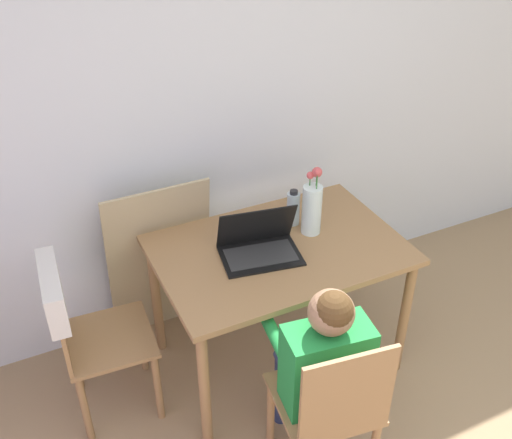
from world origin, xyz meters
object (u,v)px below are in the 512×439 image
at_px(chair_spare, 77,320).
at_px(water_bottle, 293,208).
at_px(person_seated, 322,356).
at_px(flower_vase, 312,206).
at_px(laptop, 259,243).
at_px(chair_occupied, 330,408).

bearing_deg(chair_spare, water_bottle, -82.39).
bearing_deg(person_seated, flower_vase, -108.54).
relative_size(person_seated, laptop, 2.49).
relative_size(chair_spare, flower_vase, 2.41).
bearing_deg(flower_vase, person_seated, -116.25).
relative_size(flower_vase, water_bottle, 1.89).
height_order(chair_occupied, chair_spare, chair_spare).
relative_size(chair_occupied, flower_vase, 2.38).
bearing_deg(laptop, chair_spare, -175.34).
distance_m(chair_spare, water_bottle, 1.16).
xyz_separation_m(chair_occupied, laptop, (0.03, 0.73, 0.34)).
distance_m(chair_spare, laptop, 0.89).
bearing_deg(chair_spare, person_seated, -125.64).
height_order(chair_occupied, laptop, laptop).
relative_size(person_seated, flower_vase, 2.77).
bearing_deg(chair_spare, flower_vase, -87.64).
relative_size(chair_occupied, chair_spare, 0.99).
bearing_deg(chair_occupied, flower_vase, -106.07).
bearing_deg(chair_occupied, laptop, -84.81).
relative_size(person_seated, water_bottle, 5.25).
height_order(chair_spare, person_seated, person_seated).
bearing_deg(flower_vase, chair_occupied, -113.78).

